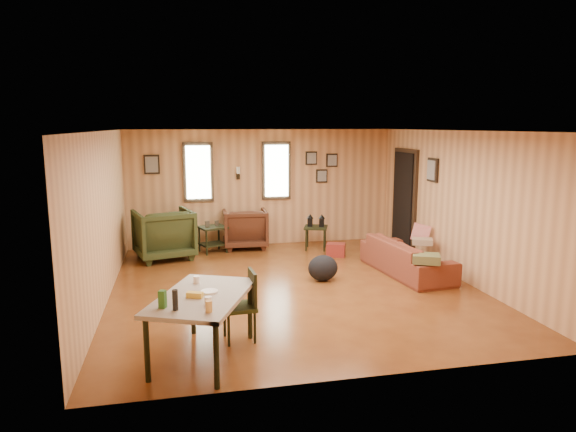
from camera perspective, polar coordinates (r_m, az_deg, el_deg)
name	(u,v)px	position (r m, az deg, el deg)	size (l,w,h in m)	color
room	(300,207)	(8.09, 1.36, 0.97)	(5.54, 6.04, 2.44)	brown
sofa	(407,251)	(8.89, 13.06, -3.84)	(1.97, 0.58, 0.77)	brown
recliner_brown	(245,226)	(10.51, -4.82, -1.14)	(0.87, 0.81, 0.89)	#452314
recliner_green	(164,232)	(9.89, -13.65, -1.70)	(1.00, 0.94, 1.03)	#2B3418
end_table	(213,234)	(10.22, -8.36, -2.05)	(0.63, 0.60, 0.64)	black
side_table	(316,225)	(10.35, 3.11, -1.04)	(0.58, 0.58, 0.72)	black
cooler	(336,250)	(9.90, 5.34, -3.76)	(0.42, 0.36, 0.25)	maroon
backpack	(323,268)	(8.34, 3.89, -5.78)	(0.57, 0.49, 0.42)	black
sofa_pillows	(424,247)	(8.76, 14.84, -3.34)	(1.03, 1.73, 0.36)	brown
dining_table	(202,301)	(5.57, -9.55, -9.28)	(1.32, 1.61, 0.92)	#9E9384
dining_chair	(245,301)	(6.06, -4.85, -9.44)	(0.40, 0.40, 0.83)	#2B3418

